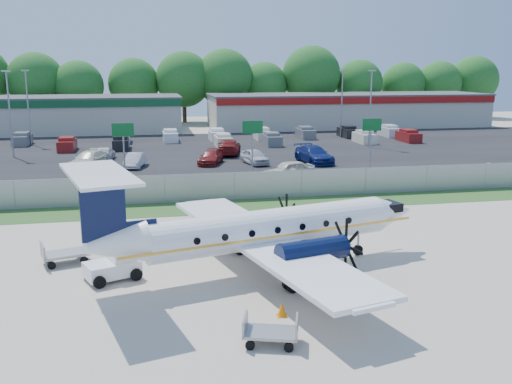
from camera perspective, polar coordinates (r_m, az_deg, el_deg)
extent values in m
plane|color=#BFB3A1|center=(28.14, 2.37, -7.17)|extent=(170.00, 170.00, 0.00)
cube|color=#2D561E|center=(39.43, -1.68, -1.41)|extent=(170.00, 4.00, 0.02)
cube|color=black|center=(46.17, -3.10, 0.63)|extent=(170.00, 8.00, 0.02)
cube|color=black|center=(66.74, -5.63, 4.24)|extent=(170.00, 32.00, 0.02)
cube|color=gray|center=(41.13, -2.14, 0.58)|extent=(120.00, 0.02, 1.90)
cube|color=gray|center=(40.94, -2.15, 1.93)|extent=(120.00, 0.06, 0.06)
cube|color=gray|center=(41.34, -2.13, -0.71)|extent=(120.00, 0.06, 0.06)
cube|color=#B9B5A7|center=(89.82, -22.64, 7.05)|extent=(46.00, 12.00, 5.00)
cube|color=#474749|center=(89.66, -22.78, 8.71)|extent=(46.40, 12.40, 0.24)
cube|color=#0F4723|center=(83.73, -23.56, 8.02)|extent=(46.00, 0.20, 1.00)
cube|color=#B9B5A7|center=(93.76, 9.14, 8.02)|extent=(44.00, 12.00, 5.00)
cube|color=#474749|center=(93.60, 9.20, 9.62)|extent=(44.40, 12.40, 0.24)
cube|color=maroon|center=(87.94, 10.57, 9.00)|extent=(44.00, 0.20, 1.00)
cylinder|color=gray|center=(49.30, -13.07, 4.01)|extent=(0.14, 0.14, 5.00)
cube|color=#0C5923|center=(48.93, -13.17, 6.07)|extent=(1.80, 0.08, 1.10)
cylinder|color=gray|center=(50.12, -0.37, 4.47)|extent=(0.14, 0.14, 5.00)
cube|color=#0C5923|center=(49.76, -0.34, 6.50)|extent=(1.80, 0.08, 1.10)
cylinder|color=gray|center=(53.25, 11.38, 4.70)|extent=(0.14, 0.14, 5.00)
cube|color=#0C5923|center=(52.91, 11.53, 6.61)|extent=(1.80, 0.08, 1.10)
cylinder|color=gray|center=(65.43, -23.39, 7.09)|extent=(0.18, 0.18, 9.00)
cube|color=gray|center=(65.25, -23.73, 11.02)|extent=(0.90, 0.35, 0.18)
cylinder|color=gray|center=(69.13, 11.36, 8.09)|extent=(0.18, 0.18, 9.00)
cube|color=gray|center=(68.96, 11.52, 11.82)|extent=(0.90, 0.35, 0.18)
cylinder|color=gray|center=(75.21, -21.82, 7.78)|extent=(0.18, 0.18, 9.00)
cube|color=gray|center=(75.05, -22.10, 11.20)|extent=(0.90, 0.35, 0.18)
cylinder|color=gray|center=(78.45, 8.57, 8.68)|extent=(0.18, 0.18, 9.00)
cube|color=gray|center=(78.30, 8.68, 11.96)|extent=(0.90, 0.35, 0.18)
cylinder|color=white|center=(26.72, 1.57, -3.62)|extent=(12.01, 4.72, 1.81)
cone|color=white|center=(30.45, 13.42, -1.95)|extent=(2.48, 2.28, 1.81)
cone|color=white|center=(24.38, -13.75, -5.09)|extent=(2.85, 2.37, 1.81)
cube|color=black|center=(30.25, 13.17, -1.38)|extent=(1.14, 1.42, 0.43)
cube|color=white|center=(26.66, 0.65, -4.82)|extent=(7.13, 17.03, 0.21)
cylinder|color=black|center=(24.79, 5.68, -5.89)|extent=(3.40, 1.82, 1.05)
cylinder|color=black|center=(29.45, 0.12, -2.86)|extent=(3.40, 1.82, 1.05)
cube|color=black|center=(23.87, -15.07, -1.50)|extent=(1.80, 0.62, 2.77)
cube|color=white|center=(23.57, -15.49, 1.75)|extent=(3.69, 6.30, 0.13)
cylinder|color=gray|center=(29.63, 10.17, -5.08)|extent=(0.11, 0.11, 1.24)
cylinder|color=black|center=(29.73, 10.15, -5.73)|extent=(0.56, 0.30, 0.53)
cylinder|color=black|center=(24.75, 3.50, -9.23)|extent=(0.69, 0.52, 0.61)
cylinder|color=black|center=(29.43, -1.74, -5.65)|extent=(0.69, 0.52, 0.61)
cube|color=white|center=(26.77, -14.19, -7.42)|extent=(2.70, 2.19, 0.66)
cube|color=white|center=(26.75, -13.30, -6.22)|extent=(1.42, 1.52, 0.47)
cube|color=black|center=(26.88, -12.46, -6.04)|extent=(0.55, 1.02, 0.38)
cylinder|color=black|center=(25.96, -15.39, -8.68)|extent=(0.60, 0.41, 0.56)
cylinder|color=black|center=(27.27, -16.37, -7.71)|extent=(0.60, 0.41, 0.56)
cylinder|color=black|center=(26.47, -11.89, -8.07)|extent=(0.60, 0.41, 0.56)
cylinder|color=black|center=(27.77, -13.03, -7.15)|extent=(0.60, 0.41, 0.56)
cube|color=gray|center=(29.54, -18.51, -5.87)|extent=(2.46, 1.87, 0.13)
cube|color=gray|center=(29.32, -20.55, -5.49)|extent=(0.46, 1.27, 0.65)
cube|color=gray|center=(29.60, -16.58, -5.03)|extent=(0.46, 1.27, 0.65)
cylinder|color=black|center=(28.97, -19.76, -6.93)|extent=(0.41, 0.24, 0.39)
cylinder|color=black|center=(30.10, -20.10, -6.23)|extent=(0.41, 0.24, 0.39)
cylinder|color=black|center=(29.18, -16.79, -6.58)|extent=(0.41, 0.24, 0.39)
cylinder|color=black|center=(30.30, -17.24, -5.90)|extent=(0.41, 0.24, 0.39)
cube|color=gray|center=(20.34, 1.48, -13.87)|extent=(2.13, 1.64, 0.11)
cube|color=gray|center=(20.30, -1.10, -13.03)|extent=(0.41, 1.10, 0.56)
cube|color=gray|center=(20.17, 4.08, -13.24)|extent=(0.41, 1.10, 0.56)
cylinder|color=black|center=(20.05, -0.60, -15.08)|extent=(0.36, 0.21, 0.34)
cylinder|color=black|center=(20.97, -0.25, -13.78)|extent=(0.36, 0.21, 0.34)
cylinder|color=black|center=(19.96, 3.30, -15.25)|extent=(0.36, 0.21, 0.34)
cylinder|color=black|center=(20.88, 3.45, -13.93)|extent=(0.36, 0.21, 0.34)
cone|color=orange|center=(31.47, 6.40, -4.52)|extent=(0.41, 0.41, 0.61)
cube|color=orange|center=(31.55, 6.39, -5.02)|extent=(0.43, 0.43, 0.03)
cone|color=orange|center=(22.47, 2.61, -11.62)|extent=(0.37, 0.37, 0.56)
cube|color=orange|center=(22.58, 2.60, -12.24)|extent=(0.39, 0.39, 0.03)
cone|color=orange|center=(31.28, -1.00, -4.65)|extent=(0.33, 0.33, 0.50)
cube|color=orange|center=(31.35, -1.00, -5.06)|extent=(0.35, 0.35, 0.03)
imported|color=beige|center=(49.00, 3.25, 1.30)|extent=(4.97, 3.05, 1.58)
imported|color=beige|center=(56.57, -16.33, 2.32)|extent=(3.90, 5.89, 1.58)
imported|color=silver|center=(55.83, -11.98, 2.42)|extent=(2.27, 4.32, 1.36)
imported|color=maroon|center=(56.68, -4.53, 2.80)|extent=(3.33, 4.98, 1.34)
imported|color=silver|center=(56.51, -0.15, 2.81)|extent=(2.58, 4.61, 1.48)
imported|color=navy|center=(57.47, 5.80, 2.91)|extent=(3.19, 6.11, 1.69)
imported|color=silver|center=(61.14, -14.91, 3.13)|extent=(2.18, 4.68, 1.32)
imported|color=maroon|center=(62.75, -2.73, 3.76)|extent=(3.59, 6.14, 1.67)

